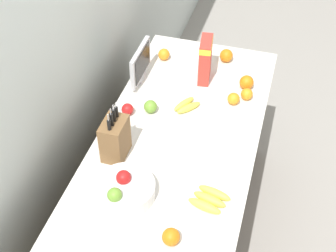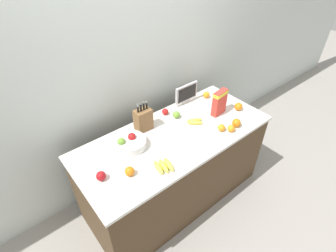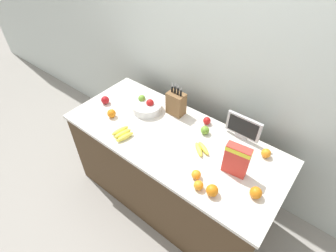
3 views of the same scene
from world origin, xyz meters
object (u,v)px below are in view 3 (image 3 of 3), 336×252
(apple_middle, at_px, (207,121))
(apple_near_bananas, at_px, (105,100))
(knife_block, at_px, (176,103))
(orange_mid_right, at_px, (196,175))
(orange_front_right, at_px, (212,190))
(orange_mid_left, at_px, (266,153))
(orange_by_cereal, at_px, (112,113))
(banana_bunch_left, at_px, (123,134))
(orange_near_bowl, at_px, (198,185))
(fruit_bowl, at_px, (147,106))
(apple_rear, at_px, (205,130))
(banana_bunch_right, at_px, (201,149))
(cereal_box, at_px, (237,159))
(orange_back_center, at_px, (256,193))
(small_monitor, at_px, (243,127))

(apple_middle, height_order, apple_near_bananas, apple_near_bananas)
(knife_block, xyz_separation_m, orange_mid_right, (0.55, -0.49, -0.08))
(knife_block, xyz_separation_m, orange_front_right, (0.71, -0.54, -0.07))
(orange_mid_left, height_order, orange_by_cereal, orange_by_cereal)
(banana_bunch_left, height_order, orange_mid_right, orange_mid_right)
(orange_near_bowl, bearing_deg, knife_block, 137.95)
(knife_block, relative_size, fruit_bowl, 1.14)
(orange_by_cereal, distance_m, orange_front_right, 1.14)
(knife_block, bearing_deg, fruit_bowl, -150.62)
(banana_bunch_left, xyz_separation_m, apple_near_bananas, (-0.45, 0.21, 0.02))
(orange_near_bowl, bearing_deg, orange_mid_left, 66.67)
(fruit_bowl, relative_size, apple_near_bananas, 3.59)
(apple_middle, relative_size, apple_rear, 0.91)
(apple_middle, distance_m, apple_near_bananas, 0.98)
(orange_mid_left, bearing_deg, orange_front_right, -105.04)
(apple_rear, height_order, orange_front_right, orange_front_right)
(banana_bunch_right, bearing_deg, apple_middle, 114.50)
(banana_bunch_right, relative_size, orange_by_cereal, 2.20)
(fruit_bowl, xyz_separation_m, orange_by_cereal, (-0.18, -0.27, -0.00))
(orange_mid_right, xyz_separation_m, orange_by_cereal, (-0.97, 0.09, 0.00))
(banana_bunch_left, relative_size, orange_by_cereal, 2.49)
(fruit_bowl, relative_size, banana_bunch_right, 1.62)
(orange_near_bowl, relative_size, orange_by_cereal, 0.88)
(apple_near_bananas, bearing_deg, cereal_box, 1.13)
(orange_front_right, relative_size, orange_back_center, 1.02)
(fruit_bowl, bearing_deg, banana_bunch_left, -79.54)
(orange_mid_right, bearing_deg, apple_rear, 114.92)
(orange_by_cereal, bearing_deg, orange_back_center, 1.42)
(banana_bunch_right, relative_size, orange_mid_left, 2.34)
(fruit_bowl, relative_size, apple_rear, 3.78)
(cereal_box, height_order, apple_near_bananas, cereal_box)
(fruit_bowl, distance_m, apple_rear, 0.60)
(banana_bunch_right, distance_m, orange_by_cereal, 0.87)
(apple_middle, xyz_separation_m, orange_by_cereal, (-0.72, -0.46, 0.01))
(apple_middle, relative_size, apple_near_bananas, 0.87)
(knife_block, distance_m, small_monitor, 0.62)
(cereal_box, distance_m, banana_bunch_left, 0.94)
(fruit_bowl, distance_m, orange_front_right, 1.03)
(orange_by_cereal, xyz_separation_m, orange_front_right, (1.13, -0.13, 0.00))
(knife_block, height_order, orange_near_bowl, knife_block)
(orange_front_right, bearing_deg, orange_by_cereal, 173.32)
(orange_by_cereal, bearing_deg, orange_mid_left, 17.96)
(banana_bunch_left, relative_size, apple_rear, 2.64)
(banana_bunch_right, distance_m, apple_middle, 0.33)
(orange_near_bowl, xyz_separation_m, orange_by_cereal, (-1.03, 0.15, 0.00))
(orange_mid_right, bearing_deg, orange_mid_left, 58.49)
(knife_block, height_order, orange_mid_right, knife_block)
(orange_front_right, distance_m, orange_back_center, 0.29)
(fruit_bowl, distance_m, orange_near_bowl, 0.95)
(small_monitor, relative_size, orange_back_center, 3.53)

